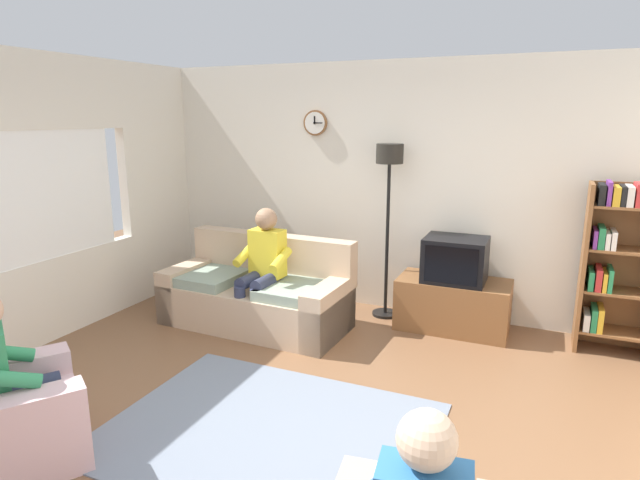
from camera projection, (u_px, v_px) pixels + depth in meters
The scene contains 10 objects.
ground_plane at pixel (294, 428), 3.70m from camera, with size 12.00×12.00×0.00m, color brown.
back_wall_assembly at pixel (401, 189), 5.76m from camera, with size 6.20×0.17×2.70m.
couch at pixel (257, 295), 5.50m from camera, with size 1.93×0.95×0.90m.
tv_stand at pixel (453, 304), 5.38m from camera, with size 1.10×0.56×0.52m.
tv at pixel (455, 259), 5.25m from camera, with size 0.60×0.49×0.44m.
bookshelf at pixel (617, 263), 4.76m from camera, with size 0.68×0.36×1.57m.
floor_lamp at pixel (389, 183), 5.48m from camera, with size 0.28×0.28×1.85m.
area_rug at pixel (268, 431), 3.65m from camera, with size 2.20×1.70×0.01m, color slate.
person_on_couch at pixel (262, 263), 5.26m from camera, with size 0.52×0.55×1.24m.
person_in_left_armchair at pixel (8, 371), 3.24m from camera, with size 0.61×0.64×1.12m.
Camera 1 is at (1.48, -2.95, 2.12)m, focal length 29.78 mm.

